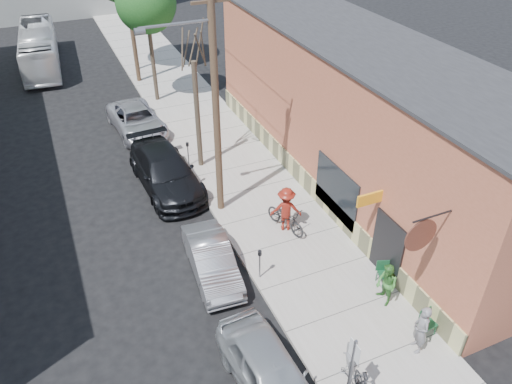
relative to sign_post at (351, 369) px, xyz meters
name	(u,v)px	position (x,y,z in m)	size (l,w,h in m)	color
ground	(207,311)	(-2.35, 4.99, -1.83)	(120.00, 120.00, 0.00)	black
sidewalk	(215,141)	(1.90, 15.99, -1.76)	(4.50, 58.00, 0.15)	#A7A29A
cafe_building	(359,116)	(6.64, 9.98, 1.47)	(6.60, 20.20, 6.61)	#B05D41
sign_post	(351,369)	(0.00, 0.00, 0.00)	(0.07, 0.45, 2.80)	slate
parking_meter_near	(260,260)	(-0.10, 5.62, -0.85)	(0.14, 0.14, 1.24)	slate
parking_meter_far	(188,150)	(-0.10, 14.12, -0.85)	(0.14, 0.14, 1.24)	slate
utility_pole_near	(214,95)	(0.04, 10.18, 3.58)	(3.57, 0.28, 10.00)	#503A28
utility_pole_far	(128,0)	(0.10, 25.87, 3.51)	(1.80, 0.28, 10.00)	#503A28
tree_bare	(197,116)	(0.45, 13.93, 0.94)	(0.24, 0.24, 5.24)	#44392C
tree_leafy_mid	(146,3)	(0.45, 22.39, 4.06)	(3.38, 3.38, 7.45)	#44392C
patio_chair_a	(385,273)	(3.85, 3.57, -1.24)	(0.50, 0.50, 0.88)	#134426
patio_chair_b	(428,323)	(3.76, 1.17, -1.24)	(0.50, 0.50, 0.88)	#134426
patron_grey	(421,330)	(3.07, 0.78, -0.80)	(0.64, 0.42, 1.76)	slate
patron_green	(386,285)	(3.29, 2.81, -0.87)	(0.79, 0.61, 1.62)	#377A31
cyclist	(286,209)	(2.01, 7.76, -0.71)	(1.25, 0.72, 1.94)	maroon
cyclist_bike	(286,218)	(2.01, 7.76, -1.14)	(0.71, 2.05, 1.08)	black
parked_bike_b	(350,368)	(0.54, 0.68, -1.16)	(0.70, 2.00, 1.05)	slate
car_0	(270,374)	(-1.67, 1.40, -1.07)	(1.79, 4.46, 1.52)	#B6BBBF
car_1	(212,260)	(-1.55, 6.62, -1.17)	(1.41, 4.05, 1.33)	#9999A0
car_2	(166,171)	(-1.55, 12.91, -1.00)	(2.34, 5.77, 1.67)	black
car_3	(137,121)	(-1.55, 18.83, -1.13)	(2.34, 5.07, 1.41)	#BBBBC3
bus	(39,48)	(-5.56, 31.59, -0.47)	(2.29, 9.78, 2.72)	white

